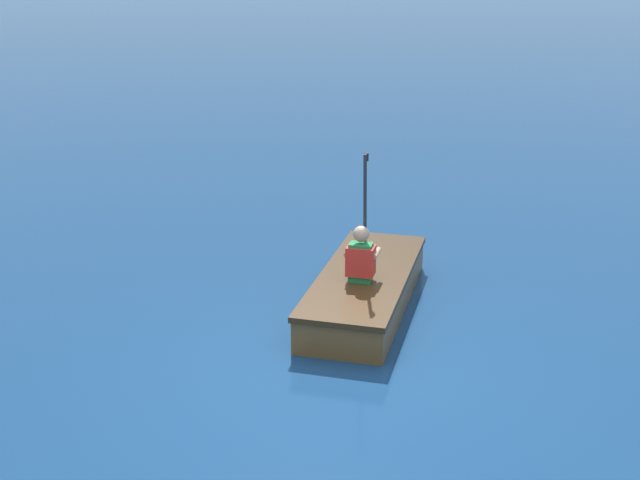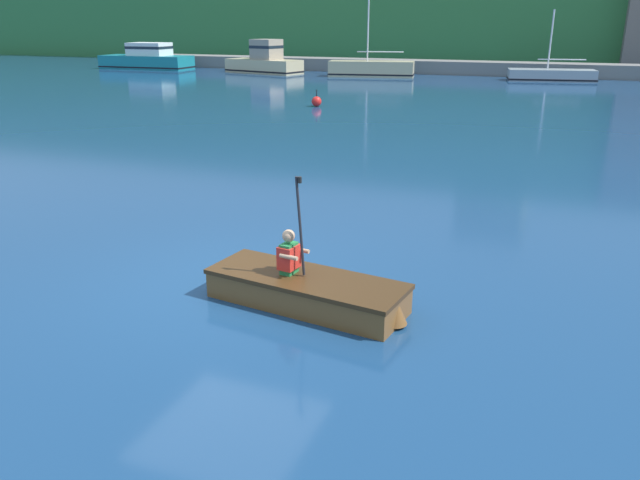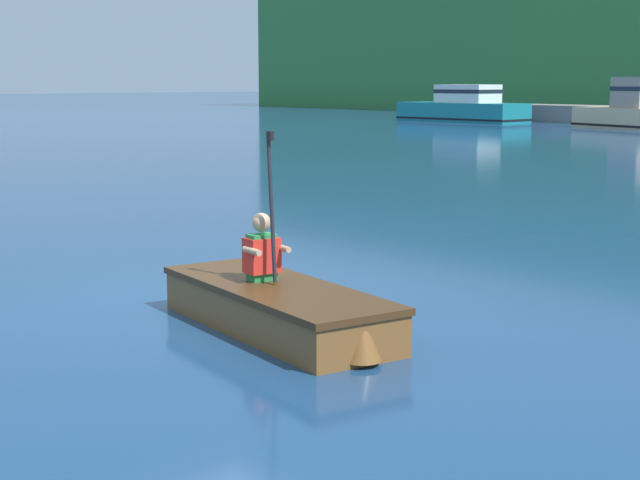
{
  "view_description": "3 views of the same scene",
  "coord_description": "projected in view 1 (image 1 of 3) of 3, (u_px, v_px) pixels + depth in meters",
  "views": [
    {
      "loc": [
        -6.77,
        -0.68,
        3.6
      ],
      "look_at": [
        1.37,
        0.31,
        0.76
      ],
      "focal_mm": 45.0,
      "sensor_mm": 36.0,
      "label": 1
    },
    {
      "loc": [
        4.3,
        -7.21,
        3.61
      ],
      "look_at": [
        1.37,
        0.31,
        0.76
      ],
      "focal_mm": 35.0,
      "sensor_mm": 36.0,
      "label": 2
    },
    {
      "loc": [
        7.94,
        -5.43,
        2.18
      ],
      "look_at": [
        1.37,
        0.31,
        0.76
      ],
      "focal_mm": 55.0,
      "sensor_mm": 36.0,
      "label": 3
    }
  ],
  "objects": [
    {
      "name": "rowboat_foreground",
      "position": [
        366.0,
        286.0,
        8.83
      ],
      "size": [
        2.84,
        1.31,
        0.41
      ],
      "color": "brown",
      "rests_on": "ground"
    },
    {
      "name": "ground_plane",
      "position": [
        335.0,
        363.0,
        7.61
      ],
      "size": [
        300.0,
        300.0,
        0.0
      ],
      "primitive_type": "plane",
      "color": "navy"
    },
    {
      "name": "person_paddler",
      "position": [
        361.0,
        256.0,
        8.41
      ],
      "size": [
        0.37,
        0.39,
        1.34
      ],
      "color": "#267F3F",
      "rests_on": "rowboat_foreground"
    }
  ]
}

